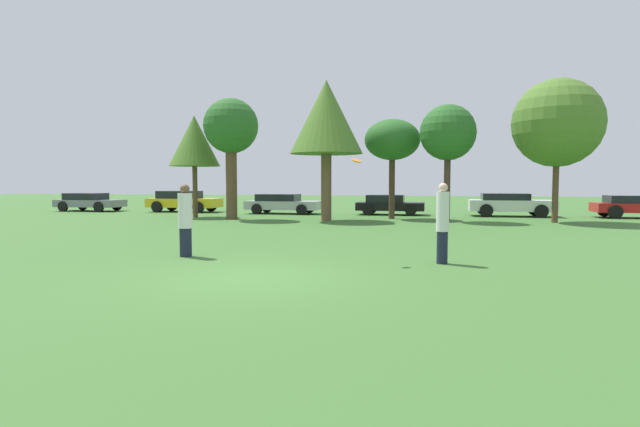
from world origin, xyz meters
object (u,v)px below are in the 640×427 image
object	(u,v)px
tree_1	(231,129)
parked_car_silver	(282,203)
tree_0	(194,141)
parked_car_white	(510,204)
parked_car_yellow	(183,201)
parked_car_red	(635,206)
person_catcher	(443,222)
parked_car_grey	(89,201)
frisbee	(356,161)
tree_5	(557,123)
tree_3	(392,141)
person_thrower	(185,220)
parked_car_black	(389,204)
tree_2	(326,118)
tree_4	(448,133)

from	to	relation	value
tree_1	parked_car_silver	xyz separation A→B (m)	(1.26, 4.87, -3.93)
tree_0	parked_car_white	bearing A→B (deg)	14.02
parked_car_yellow	parked_car_red	distance (m)	25.75
person_catcher	parked_car_grey	distance (m)	27.56
tree_0	parked_car_yellow	size ratio (longest dim) A/B	1.19
frisbee	tree_1	distance (m)	14.76
tree_1	parked_car_grey	xyz separation A→B (m)	(-11.79, 4.91, -3.92)
frisbee	tree_5	world-z (taller)	tree_5
tree_3	person_thrower	bearing A→B (deg)	-106.79
parked_car_yellow	tree_0	bearing A→B (deg)	-54.86
tree_5	parked_car_silver	distance (m)	15.26
parked_car_black	parked_car_red	world-z (taller)	parked_car_red
tree_5	parked_car_yellow	bearing A→B (deg)	168.54
tree_5	parked_car_silver	xyz separation A→B (m)	(-14.25, 3.77, -3.97)
person_thrower	tree_3	world-z (taller)	tree_3
tree_2	parked_car_grey	distance (m)	17.93
tree_2	parked_car_grey	world-z (taller)	tree_2
tree_4	parked_car_yellow	xyz separation A→B (m)	(-15.97, 4.57, -3.49)
person_catcher	tree_2	bearing A→B (deg)	-68.70
parked_car_black	parked_car_silver	bearing A→B (deg)	-176.02
frisbee	person_thrower	bearing A→B (deg)	179.56
parked_car_yellow	parked_car_black	distance (m)	12.95
tree_1	tree_3	world-z (taller)	tree_1
person_catcher	tree_4	size ratio (longest dim) A/B	0.34
frisbee	parked_car_yellow	world-z (taller)	frisbee
parked_car_silver	frisbee	bearing A→B (deg)	-67.31
tree_5	parked_car_black	size ratio (longest dim) A/B	1.71
tree_3	parked_car_red	size ratio (longest dim) A/B	1.21
frisbee	tree_2	world-z (taller)	tree_2
person_catcher	tree_0	size ratio (longest dim) A/B	0.34
tree_1	parked_car_red	size ratio (longest dim) A/B	1.45
tree_4	tree_5	bearing A→B (deg)	3.91
frisbee	parked_car_black	size ratio (longest dim) A/B	0.06
parked_car_yellow	parked_car_silver	size ratio (longest dim) A/B	1.03
tree_1	tree_5	size ratio (longest dim) A/B	0.92
parked_car_black	parked_car_red	xyz separation A→B (m)	(12.80, -0.11, 0.04)
tree_3	parked_car_yellow	xyz separation A→B (m)	(-13.28, 3.28, -3.30)
tree_2	person_catcher	bearing A→B (deg)	-67.18
person_thrower	person_catcher	world-z (taller)	person_catcher
tree_1	parked_car_silver	bearing A→B (deg)	75.54
parked_car_grey	parked_car_silver	distance (m)	13.05
person_catcher	parked_car_white	world-z (taller)	person_catcher
person_catcher	parked_car_black	world-z (taller)	person_catcher
tree_5	parked_car_yellow	world-z (taller)	tree_5
tree_4	person_catcher	bearing A→B (deg)	-93.01
tree_2	tree_5	size ratio (longest dim) A/B	1.02
person_catcher	tree_4	world-z (taller)	tree_4
tree_3	parked_car_red	xyz separation A→B (m)	(12.47, 3.01, -3.35)
tree_1	parked_car_black	xyz separation A→B (m)	(7.57, 5.16, -3.94)
tree_0	parked_car_red	xyz separation A→B (m)	(22.83, 4.08, -3.40)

